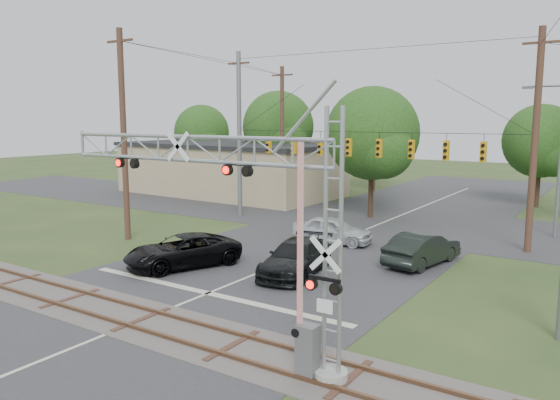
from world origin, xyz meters
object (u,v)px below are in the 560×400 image
Objects in this scene: traffic_signal_span at (377,141)px; car_dark at (296,258)px; commercial_building at (230,168)px; streetlight at (557,152)px; pickup_black at (183,251)px; sedan_silver at (332,230)px; crossing_gantry at (237,206)px.

traffic_signal_span is 3.69× the size of car_dark.
commercial_building reaches higher than car_dark.
streetlight is (27.59, -4.18, 2.67)m from commercial_building.
pickup_black is 1.22× the size of sedan_silver.
streetlight is (5.53, 23.12, 0.55)m from crossing_gantry.
crossing_gantry is 9.51m from car_dark.
crossing_gantry is at bearing -14.45° from pickup_black.
streetlight reaches higher than commercial_building.
crossing_gantry is 10.99m from pickup_black.
crossing_gantry is 23.78m from streetlight.
pickup_black is 22.11m from streetlight.
car_dark is (0.61, -10.17, -4.86)m from traffic_signal_span.
sedan_silver is 21.74m from commercial_building.
pickup_black is 8.98m from sedan_silver.
sedan_silver is (-4.55, 14.52, -3.73)m from crossing_gantry.
crossing_gantry is 0.54× the size of traffic_signal_span.
car_dark is at bearing -86.56° from traffic_signal_span.
commercial_building is (-17.52, 12.77, 1.61)m from sedan_silver.
car_dark is at bearing 43.31° from pickup_black.
traffic_signal_span reaches higher than commercial_building.
car_dark is at bearing -119.88° from streetlight.
commercial_building is at bearing 154.11° from traffic_signal_span.
traffic_signal_span is at bearing -20.49° from sedan_silver.
traffic_signal_span is 0.94× the size of commercial_building.
crossing_gantry reaches higher than pickup_black.
sedan_silver is at bearing -103.00° from traffic_signal_span.
streetlight is at bearing 73.95° from pickup_black.
sedan_silver is (-0.89, -3.84, -4.86)m from traffic_signal_span.
crossing_gantry is 2.00× the size of car_dark.
streetlight is (13.72, 16.81, 4.27)m from pickup_black.
sedan_silver is (-1.50, 6.33, 0.00)m from car_dark.
pickup_black is (-8.19, 6.31, -3.73)m from crossing_gantry.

